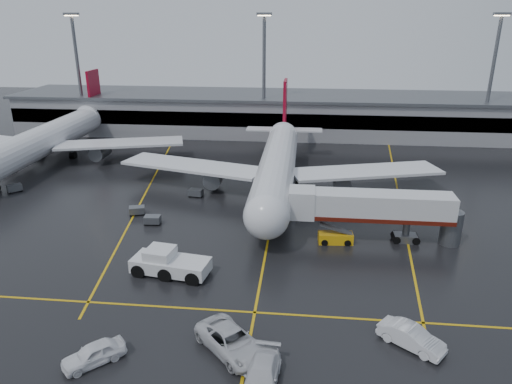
# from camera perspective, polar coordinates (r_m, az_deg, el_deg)

# --- Properties ---
(ground) EXTENTS (220.00, 220.00, 0.00)m
(ground) POSITION_cam_1_polar(r_m,az_deg,el_deg) (62.91, 2.01, -2.85)
(ground) COLOR black
(ground) RESTS_ON ground
(apron_line_centre) EXTENTS (0.25, 90.00, 0.02)m
(apron_line_centre) POSITION_cam_1_polar(r_m,az_deg,el_deg) (62.91, 2.01, -2.84)
(apron_line_centre) COLOR gold
(apron_line_centre) RESTS_ON ground
(apron_line_stop) EXTENTS (60.00, 0.25, 0.02)m
(apron_line_stop) POSITION_cam_1_polar(r_m,az_deg,el_deg) (43.64, -0.16, -14.27)
(apron_line_stop) COLOR gold
(apron_line_stop) RESTS_ON ground
(apron_line_left) EXTENTS (9.99, 69.35, 0.02)m
(apron_line_left) POSITION_cam_1_polar(r_m,az_deg,el_deg) (75.93, -12.66, 0.82)
(apron_line_left) COLOR gold
(apron_line_left) RESTS_ON ground
(apron_line_right) EXTENTS (7.57, 69.64, 0.02)m
(apron_line_right) POSITION_cam_1_polar(r_m,az_deg,el_deg) (73.45, 16.74, -0.24)
(apron_line_right) COLOR gold
(apron_line_right) RESTS_ON ground
(terminal) EXTENTS (122.00, 19.00, 8.60)m
(terminal) POSITION_cam_1_polar(r_m,az_deg,el_deg) (107.64, 3.91, 9.39)
(terminal) COLOR gray
(terminal) RESTS_ON ground
(light_mast_left) EXTENTS (3.00, 1.20, 25.45)m
(light_mast_left) POSITION_cam_1_polar(r_m,az_deg,el_deg) (111.49, -20.62, 13.84)
(light_mast_left) COLOR #595B60
(light_mast_left) RESTS_ON ground
(light_mast_mid) EXTENTS (3.00, 1.20, 25.45)m
(light_mast_mid) POSITION_cam_1_polar(r_m,az_deg,el_deg) (100.59, 0.97, 14.51)
(light_mast_mid) COLOR #595B60
(light_mast_mid) RESTS_ON ground
(light_mast_right) EXTENTS (3.00, 1.20, 25.45)m
(light_mast_right) POSITION_cam_1_polar(r_m,az_deg,el_deg) (106.51, 26.53, 12.78)
(light_mast_right) COLOR #595B60
(light_mast_right) RESTS_ON ground
(main_airliner) EXTENTS (48.80, 45.60, 14.10)m
(main_airliner) POSITION_cam_1_polar(r_m,az_deg,el_deg) (70.56, 2.62, 3.40)
(main_airliner) COLOR silver
(main_airliner) RESTS_ON ground
(second_airliner) EXTENTS (48.80, 45.60, 14.10)m
(second_airliner) POSITION_cam_1_polar(r_m,az_deg,el_deg) (93.97, -23.52, 6.05)
(second_airliner) COLOR silver
(second_airliner) RESTS_ON ground
(jet_bridge) EXTENTS (19.90, 3.40, 6.05)m
(jet_bridge) POSITION_cam_1_polar(r_m,az_deg,el_deg) (56.31, 13.75, -2.00)
(jet_bridge) COLOR silver
(jet_bridge) RESTS_ON ground
(pushback_tractor) EXTENTS (8.28, 4.47, 2.82)m
(pushback_tractor) POSITION_cam_1_polar(r_m,az_deg,el_deg) (49.70, -10.45, -8.46)
(pushback_tractor) COLOR silver
(pushback_tractor) RESTS_ON ground
(belt_loader) EXTENTS (4.07, 2.10, 2.51)m
(belt_loader) POSITION_cam_1_polar(r_m,az_deg,el_deg) (56.16, 9.53, -5.44)
(belt_loader) COLOR #DF9F0D
(belt_loader) RESTS_ON ground
(service_van_a) EXTENTS (7.03, 7.12, 1.90)m
(service_van_a) POSITION_cam_1_polar(r_m,az_deg,el_deg) (38.93, -2.96, -17.48)
(service_van_a) COLOR silver
(service_van_a) RESTS_ON ground
(service_van_b) EXTENTS (2.79, 5.93, 1.67)m
(service_van_b) POSITION_cam_1_polar(r_m,az_deg,el_deg) (36.16, 0.72, -21.19)
(service_van_b) COLOR silver
(service_van_b) RESTS_ON ground
(service_van_c) EXTENTS (5.35, 4.72, 1.76)m
(service_van_c) POSITION_cam_1_polar(r_m,az_deg,el_deg) (41.31, 18.16, -16.24)
(service_van_c) COLOR silver
(service_van_c) RESTS_ON ground
(service_van_d) EXTENTS (4.82, 4.65, 1.63)m
(service_van_d) POSITION_cam_1_polar(r_m,az_deg,el_deg) (39.91, -18.93, -17.91)
(service_van_d) COLOR white
(service_van_d) RESTS_ON ground
(baggage_cart_a) EXTENTS (2.08, 1.42, 1.12)m
(baggage_cart_a) POSITION_cam_1_polar(r_m,az_deg,el_deg) (61.54, -12.34, -3.25)
(baggage_cart_a) COLOR #595B60
(baggage_cart_a) RESTS_ON ground
(baggage_cart_b) EXTENTS (2.31, 1.86, 1.12)m
(baggage_cart_b) POSITION_cam_1_polar(r_m,az_deg,el_deg) (64.96, -14.12, -2.12)
(baggage_cart_b) COLOR #595B60
(baggage_cart_b) RESTS_ON ground
(baggage_cart_c) EXTENTS (2.16, 1.56, 1.12)m
(baggage_cart_c) POSITION_cam_1_polar(r_m,az_deg,el_deg) (69.78, -7.25, -0.05)
(baggage_cart_c) COLOR #595B60
(baggage_cart_c) RESTS_ON ground
(baggage_cart_e) EXTENTS (2.34, 2.33, 1.12)m
(baggage_cart_e) POSITION_cam_1_polar(r_m,az_deg,el_deg) (79.79, -27.04, 0.45)
(baggage_cart_e) COLOR #595B60
(baggage_cart_e) RESTS_ON ground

